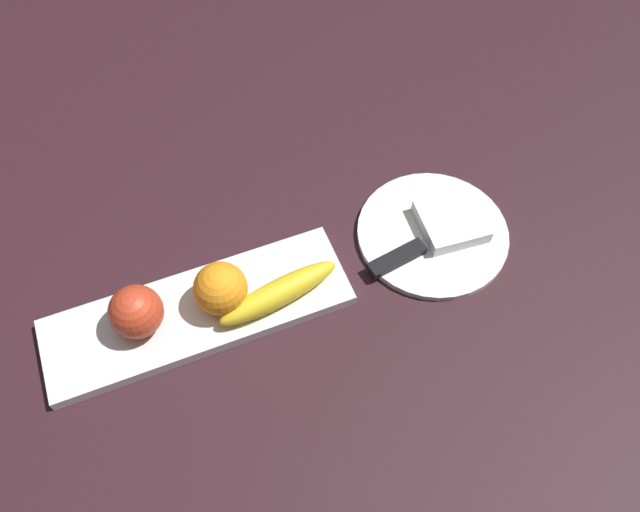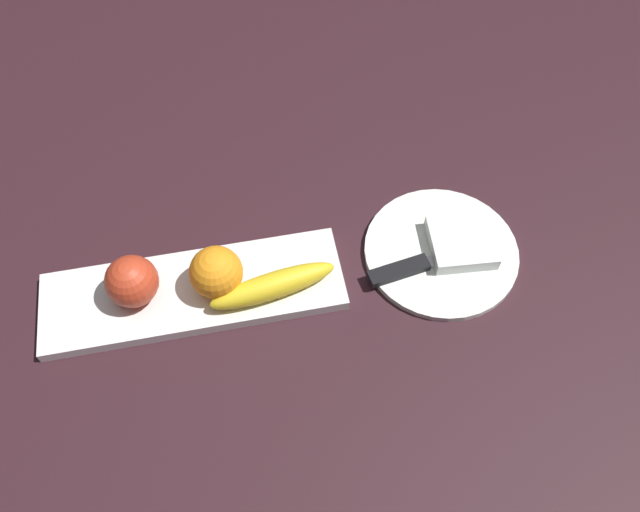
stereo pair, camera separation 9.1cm
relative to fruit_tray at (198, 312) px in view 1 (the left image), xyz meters
The scene contains 8 objects.
ground_plane 0.03m from the fruit_tray, 142.23° to the left, with size 2.40×2.40×0.00m, color black.
fruit_tray is the anchor object (origin of this frame).
apple 0.09m from the fruit_tray, behind, with size 0.07×0.07×0.07m, color red.
banana 0.12m from the fruit_tray, 14.19° to the right, with size 0.18×0.04×0.04m, color yellow.
orange_near_apple 0.06m from the fruit_tray, ahead, with size 0.07×0.07×0.07m, color orange.
dinner_plate 0.36m from the fruit_tray, ahead, with size 0.23×0.23×0.01m, color white.
folded_napkin 0.39m from the fruit_tray, ahead, with size 0.09×0.09×0.02m, color white.
knife 0.31m from the fruit_tray, ahead, with size 0.18×0.05×0.01m.
Camera 1 is at (0.02, -0.47, 0.81)m, focal length 36.66 mm.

